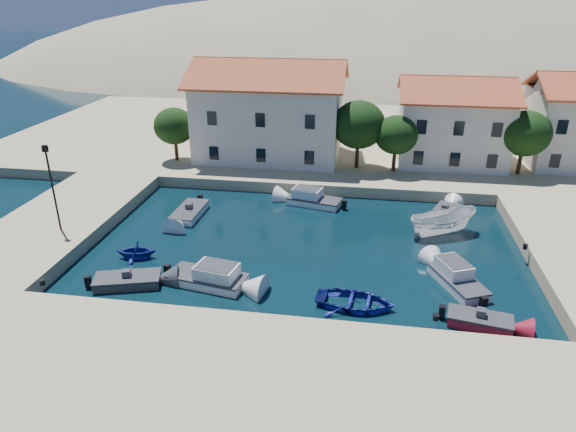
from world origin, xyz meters
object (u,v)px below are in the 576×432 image
object	(u,v)px
lamppost	(51,180)
cabin_cruiser_south	(207,277)
building_left	(269,108)
boat_east	(441,234)
cabin_cruiser_east	(458,279)
building_mid	(453,119)
rowboat_south	(355,306)

from	to	relation	value
lamppost	cabin_cruiser_south	size ratio (longest dim) A/B	1.21
building_left	boat_east	distance (m)	22.18
lamppost	cabin_cruiser_east	world-z (taller)	lamppost
building_left	cabin_cruiser_south	distance (m)	24.60
building_mid	lamppost	xyz separation A→B (m)	(-29.50, -21.00, -0.47)
lamppost	cabin_cruiser_east	distance (m)	27.83
cabin_cruiser_east	boat_east	size ratio (longest dim) A/B	0.89
building_left	boat_east	bearing A→B (deg)	-42.37
building_left	building_mid	world-z (taller)	building_left
building_left	cabin_cruiser_east	world-z (taller)	building_left
building_left	lamppost	size ratio (longest dim) A/B	2.36
building_mid	boat_east	size ratio (longest dim) A/B	1.94
building_left	rowboat_south	world-z (taller)	building_left
cabin_cruiser_east	boat_east	bearing A→B (deg)	-23.18
lamppost	rowboat_south	bearing A→B (deg)	-13.35
boat_east	rowboat_south	bearing A→B (deg)	122.91
building_mid	building_left	bearing A→B (deg)	-176.82
building_mid	lamppost	world-z (taller)	building_mid
rowboat_south	boat_east	size ratio (longest dim) A/B	0.84
building_left	building_mid	distance (m)	18.04
rowboat_south	lamppost	bearing A→B (deg)	82.04
building_left	boat_east	size ratio (longest dim) A/B	2.71
cabin_cruiser_east	boat_east	world-z (taller)	cabin_cruiser_east
cabin_cruiser_south	boat_east	world-z (taller)	cabin_cruiser_south
building_mid	boat_east	bearing A→B (deg)	-98.18
lamppost	cabin_cruiser_east	size ratio (longest dim) A/B	1.30
building_left	rowboat_south	distance (m)	27.55
rowboat_south	boat_east	xyz separation A→B (m)	(5.99, 10.65, 0.00)
boat_east	cabin_cruiser_south	bearing A→B (deg)	94.55
cabin_cruiser_south	rowboat_south	size ratio (longest dim) A/B	1.13
building_left	lamppost	bearing A→B (deg)	-119.90
lamppost	boat_east	world-z (taller)	lamppost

